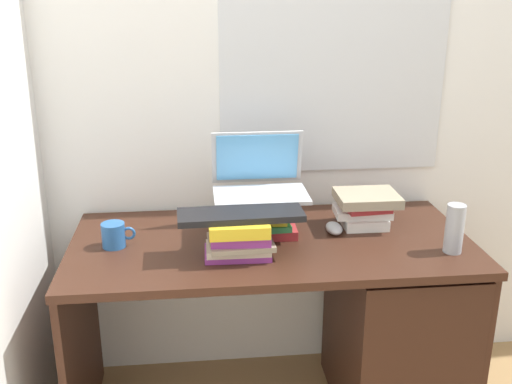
% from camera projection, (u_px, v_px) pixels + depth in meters
% --- Properties ---
extents(wall_back, '(6.00, 0.06, 2.60)m').
position_uv_depth(wall_back, '(261.00, 71.00, 2.33)').
color(wall_back, white).
rests_on(wall_back, ground).
extents(desk, '(1.44, 0.68, 0.75)m').
position_uv_depth(desk, '(367.00, 320.00, 2.27)').
color(desk, '#381E14').
rests_on(desk, ground).
extents(book_stack_tall, '(0.25, 0.19, 0.15)m').
position_uv_depth(book_stack_tall, '(262.00, 216.00, 2.18)').
color(book_stack_tall, '#B22D33').
rests_on(book_stack_tall, desk).
extents(book_stack_keyboard_riser, '(0.24, 0.18, 0.14)m').
position_uv_depth(book_stack_keyboard_riser, '(239.00, 237.00, 2.00)').
color(book_stack_keyboard_riser, '#8C338C').
rests_on(book_stack_keyboard_riser, desk).
extents(book_stack_side, '(0.23, 0.20, 0.13)m').
position_uv_depth(book_stack_side, '(365.00, 207.00, 2.26)').
color(book_stack_side, white).
rests_on(book_stack_side, desk).
extents(laptop, '(0.34, 0.25, 0.22)m').
position_uv_depth(laptop, '(259.00, 179.00, 2.19)').
color(laptop, '#B7BABF').
rests_on(laptop, book_stack_tall).
extents(keyboard, '(0.42, 0.15, 0.02)m').
position_uv_depth(keyboard, '(241.00, 215.00, 1.98)').
color(keyboard, black).
rests_on(keyboard, book_stack_keyboard_riser).
extents(computer_mouse, '(0.06, 0.10, 0.04)m').
position_uv_depth(computer_mouse, '(334.00, 228.00, 2.21)').
color(computer_mouse, '#A5A8AD').
rests_on(computer_mouse, desk).
extents(mug, '(0.12, 0.08, 0.09)m').
position_uv_depth(mug, '(114.00, 235.00, 2.09)').
color(mug, '#265999').
rests_on(mug, desk).
extents(water_bottle, '(0.06, 0.06, 0.17)m').
position_uv_depth(water_bottle, '(455.00, 229.00, 2.03)').
color(water_bottle, '#999EA5').
rests_on(water_bottle, desk).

